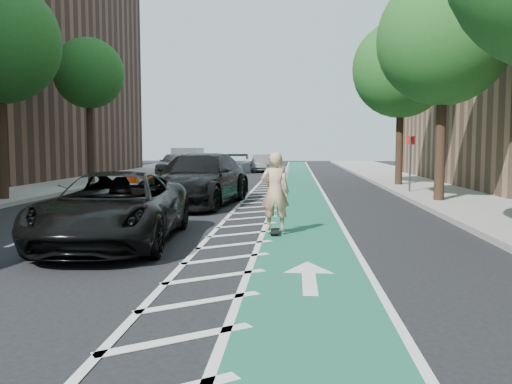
# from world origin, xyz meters

# --- Properties ---
(ground) EXTENTS (120.00, 120.00, 0.00)m
(ground) POSITION_xyz_m (0.00, 0.00, 0.00)
(ground) COLOR black
(ground) RESTS_ON ground
(bike_lane) EXTENTS (2.00, 90.00, 0.01)m
(bike_lane) POSITION_xyz_m (3.00, 10.00, 0.01)
(bike_lane) COLOR #1A5B3E
(bike_lane) RESTS_ON ground
(buffer_strip) EXTENTS (1.40, 90.00, 0.01)m
(buffer_strip) POSITION_xyz_m (1.50, 10.00, 0.01)
(buffer_strip) COLOR silver
(buffer_strip) RESTS_ON ground
(sidewalk_right) EXTENTS (5.00, 90.00, 0.15)m
(sidewalk_right) POSITION_xyz_m (9.50, 10.00, 0.07)
(sidewalk_right) COLOR gray
(sidewalk_right) RESTS_ON ground
(curb_right) EXTENTS (0.12, 90.00, 0.16)m
(curb_right) POSITION_xyz_m (7.05, 10.00, 0.08)
(curb_right) COLOR gray
(curb_right) RESTS_ON ground
(curb_left) EXTENTS (0.12, 90.00, 0.16)m
(curb_left) POSITION_xyz_m (-7.05, 10.00, 0.08)
(curb_left) COLOR gray
(curb_left) RESTS_ON ground
(tree_r_c) EXTENTS (4.20, 4.20, 7.90)m
(tree_r_c) POSITION_xyz_m (7.90, 8.00, 5.77)
(tree_r_c) COLOR #382619
(tree_r_c) RESTS_ON ground
(tree_l_c) EXTENTS (4.20, 4.20, 7.90)m
(tree_l_c) POSITION_xyz_m (-7.90, 8.00, 5.77)
(tree_l_c) COLOR #382619
(tree_l_c) RESTS_ON ground
(tree_r_d) EXTENTS (4.20, 4.20, 7.90)m
(tree_r_d) POSITION_xyz_m (7.90, 16.00, 5.77)
(tree_r_d) COLOR #382619
(tree_r_d) RESTS_ON ground
(tree_l_d) EXTENTS (4.20, 4.20, 7.90)m
(tree_l_d) POSITION_xyz_m (-7.90, 16.00, 5.77)
(tree_l_d) COLOR #382619
(tree_l_d) RESTS_ON ground
(sign_post) EXTENTS (0.35, 0.08, 2.47)m
(sign_post) POSITION_xyz_m (7.60, 12.00, 1.35)
(sign_post) COLOR #4C4C4C
(sign_post) RESTS_ON ground
(skateboard) EXTENTS (0.21, 0.74, 0.10)m
(skateboard) POSITION_xyz_m (2.30, 1.41, 0.08)
(skateboard) COLOR black
(skateboard) RESTS_ON ground
(skateboarder) EXTENTS (0.68, 0.45, 1.85)m
(skateboarder) POSITION_xyz_m (2.30, 1.41, 1.03)
(skateboarder) COLOR tan
(skateboarder) RESTS_ON skateboard
(suv_near) EXTENTS (2.91, 5.69, 1.54)m
(suv_near) POSITION_xyz_m (-1.07, -0.01, 0.77)
(suv_near) COLOR black
(suv_near) RESTS_ON ground
(suv_far) EXTENTS (3.39, 6.56, 1.82)m
(suv_far) POSITION_xyz_m (-0.60, 7.50, 0.91)
(suv_far) COLOR black
(suv_far) RESTS_ON ground
(car_silver) EXTENTS (2.06, 4.74, 1.59)m
(car_silver) POSITION_xyz_m (-5.73, 26.47, 0.80)
(car_silver) COLOR gray
(car_silver) RESTS_ON ground
(car_grey) EXTENTS (1.60, 4.15, 1.35)m
(car_grey) POSITION_xyz_m (0.20, 30.89, 0.67)
(car_grey) COLOR #57595C
(car_grey) RESTS_ON ground
(box_truck) EXTENTS (2.23, 4.56, 1.85)m
(box_truck) POSITION_xyz_m (-6.18, 32.60, 0.85)
(box_truck) COLOR white
(box_truck) RESTS_ON ground
(barrel_a) EXTENTS (0.68, 0.68, 0.93)m
(barrel_a) POSITION_xyz_m (-3.53, 9.00, 0.44)
(barrel_a) COLOR #DF420B
(barrel_a) RESTS_ON ground
(barrel_b) EXTENTS (0.69, 0.69, 0.94)m
(barrel_b) POSITION_xyz_m (-3.58, 11.28, 0.45)
(barrel_b) COLOR #EA4B0C
(barrel_b) RESTS_ON ground
(barrel_c) EXTENTS (0.68, 0.68, 0.93)m
(barrel_c) POSITION_xyz_m (-3.27, 19.00, 0.44)
(barrel_c) COLOR #E5460C
(barrel_c) RESTS_ON ground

